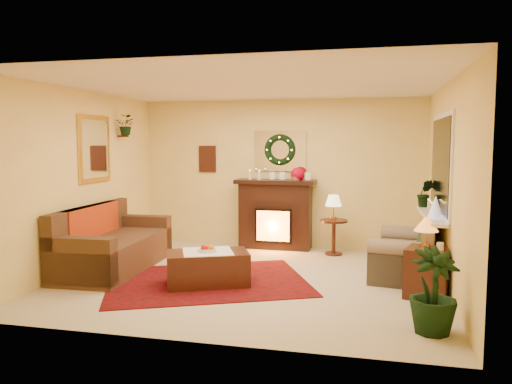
% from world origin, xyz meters
% --- Properties ---
extents(floor, '(5.00, 5.00, 0.00)m').
position_xyz_m(floor, '(0.00, 0.00, 0.00)').
color(floor, beige).
rests_on(floor, ground).
extents(ceiling, '(5.00, 5.00, 0.00)m').
position_xyz_m(ceiling, '(0.00, 0.00, 2.60)').
color(ceiling, white).
rests_on(ceiling, ground).
extents(wall_back, '(5.00, 5.00, 0.00)m').
position_xyz_m(wall_back, '(0.00, 2.25, 1.30)').
color(wall_back, '#EFD88C').
rests_on(wall_back, ground).
extents(wall_front, '(5.00, 5.00, 0.00)m').
position_xyz_m(wall_front, '(0.00, -2.25, 1.30)').
color(wall_front, '#EFD88C').
rests_on(wall_front, ground).
extents(wall_left, '(4.50, 4.50, 0.00)m').
position_xyz_m(wall_left, '(-2.50, 0.00, 1.30)').
color(wall_left, '#EFD88C').
rests_on(wall_left, ground).
extents(wall_right, '(4.50, 4.50, 0.00)m').
position_xyz_m(wall_right, '(2.50, 0.00, 1.30)').
color(wall_right, '#EFD88C').
rests_on(wall_right, ground).
extents(area_rug, '(3.14, 2.82, 0.01)m').
position_xyz_m(area_rug, '(-0.51, -0.29, 0.01)').
color(area_rug, '#421A11').
rests_on(area_rug, floor).
extents(sofa, '(1.04, 2.19, 0.93)m').
position_xyz_m(sofa, '(-2.04, 0.04, 0.43)').
color(sofa, brown).
rests_on(sofa, floor).
extents(red_throw, '(0.87, 1.41, 0.02)m').
position_xyz_m(red_throw, '(-2.11, 0.21, 0.46)').
color(red_throw, red).
rests_on(red_throw, sofa).
extents(fireplace, '(1.24, 0.41, 1.13)m').
position_xyz_m(fireplace, '(-0.04, 2.02, 0.55)').
color(fireplace, black).
rests_on(fireplace, floor).
extents(poinsettia, '(0.24, 0.24, 0.24)m').
position_xyz_m(poinsettia, '(0.34, 2.04, 1.30)').
color(poinsettia, '#B7001E').
rests_on(poinsettia, fireplace).
extents(mantel_candle_a, '(0.06, 0.06, 0.19)m').
position_xyz_m(mantel_candle_a, '(-0.49, 1.98, 1.26)').
color(mantel_candle_a, white).
rests_on(mantel_candle_a, fireplace).
extents(mantel_candle_b, '(0.06, 0.06, 0.19)m').
position_xyz_m(mantel_candle_b, '(-0.32, 1.97, 1.26)').
color(mantel_candle_b, white).
rests_on(mantel_candle_b, fireplace).
extents(mantel_mirror, '(0.92, 0.02, 0.72)m').
position_xyz_m(mantel_mirror, '(0.00, 2.23, 1.70)').
color(mantel_mirror, white).
rests_on(mantel_mirror, wall_back).
extents(wreath, '(0.55, 0.11, 0.55)m').
position_xyz_m(wreath, '(0.00, 2.19, 1.72)').
color(wreath, '#194719').
rests_on(wreath, wall_back).
extents(wall_art, '(0.32, 0.03, 0.48)m').
position_xyz_m(wall_art, '(-1.35, 2.23, 1.55)').
color(wall_art, '#381E11').
rests_on(wall_art, wall_back).
extents(gold_mirror, '(0.03, 0.84, 1.00)m').
position_xyz_m(gold_mirror, '(-2.48, 0.30, 1.75)').
color(gold_mirror, gold).
rests_on(gold_mirror, wall_left).
extents(hanging_plant, '(0.33, 0.28, 0.36)m').
position_xyz_m(hanging_plant, '(-2.34, 1.05, 1.97)').
color(hanging_plant, '#194719').
rests_on(hanging_plant, wall_left).
extents(loveseat, '(1.02, 1.51, 0.81)m').
position_xyz_m(loveseat, '(2.06, 0.62, 0.42)').
color(loveseat, gray).
rests_on(loveseat, floor).
extents(window_frame, '(0.03, 1.86, 1.36)m').
position_xyz_m(window_frame, '(2.48, 0.55, 1.55)').
color(window_frame, white).
rests_on(window_frame, wall_right).
extents(window_glass, '(0.02, 1.70, 1.22)m').
position_xyz_m(window_glass, '(2.47, 0.55, 1.55)').
color(window_glass, black).
rests_on(window_glass, wall_right).
extents(window_sill, '(0.22, 1.86, 0.04)m').
position_xyz_m(window_sill, '(2.38, 0.55, 0.87)').
color(window_sill, white).
rests_on(window_sill, wall_right).
extents(mini_tree, '(0.19, 0.19, 0.29)m').
position_xyz_m(mini_tree, '(2.37, 0.09, 1.04)').
color(mini_tree, white).
rests_on(mini_tree, window_sill).
extents(sill_plant, '(0.29, 0.24, 0.53)m').
position_xyz_m(sill_plant, '(2.36, 1.26, 1.08)').
color(sill_plant, '#174E14').
rests_on(sill_plant, window_sill).
extents(side_table_round, '(0.47, 0.47, 0.58)m').
position_xyz_m(side_table_round, '(1.00, 1.73, 0.32)').
color(side_table_round, black).
rests_on(side_table_round, floor).
extents(lamp_cream, '(0.27, 0.27, 0.41)m').
position_xyz_m(lamp_cream, '(0.99, 1.71, 0.88)').
color(lamp_cream, beige).
rests_on(lamp_cream, side_table_round).
extents(end_table_square, '(0.59, 0.59, 0.59)m').
position_xyz_m(end_table_square, '(2.26, -0.33, 0.27)').
color(end_table_square, '#492D19').
rests_on(end_table_square, floor).
extents(lamp_tiffany, '(0.29, 0.29, 0.42)m').
position_xyz_m(lamp_tiffany, '(2.23, -0.31, 0.74)').
color(lamp_tiffany, orange).
rests_on(lamp_tiffany, end_table_square).
extents(coffee_table, '(1.18, 0.94, 0.44)m').
position_xyz_m(coffee_table, '(-0.46, -0.44, 0.21)').
color(coffee_table, black).
rests_on(coffee_table, floor).
extents(fruit_bowl, '(0.24, 0.24, 0.06)m').
position_xyz_m(fruit_bowl, '(-0.46, -0.46, 0.45)').
color(fruit_bowl, silver).
rests_on(fruit_bowl, coffee_table).
extents(floor_palm, '(1.85, 1.85, 2.49)m').
position_xyz_m(floor_palm, '(2.19, -1.51, 0.45)').
color(floor_palm, '#1C401F').
rests_on(floor_palm, floor).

